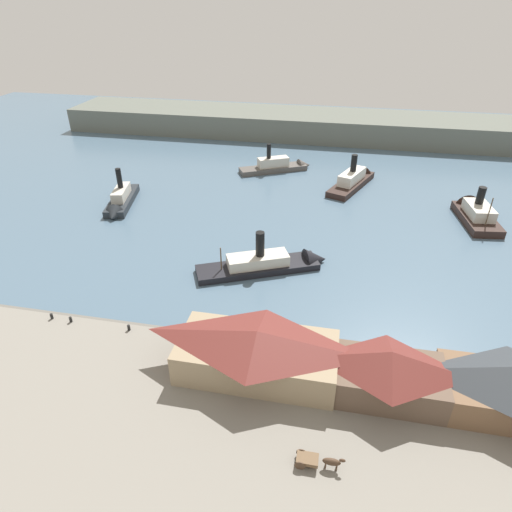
{
  "coord_description": "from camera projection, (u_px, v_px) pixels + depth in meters",
  "views": [
    {
      "loc": [
        11.42,
        -53.04,
        46.22
      ],
      "look_at": [
        -2.91,
        18.86,
        2.0
      ],
      "focal_mm": 31.16,
      "sensor_mm": 36.0,
      "label": 1
    }
  ],
  "objects": [
    {
      "name": "ferry_approaching_east",
      "position": [
        274.0,
        263.0,
        84.92
      ],
      "size": [
        25.28,
        15.4,
        10.04
      ],
      "color": "black",
      "rests_on": "ground"
    },
    {
      "name": "horse_cart",
      "position": [
        317.0,
        460.0,
        48.4
      ],
      "size": [
        5.38,
        1.68,
        1.87
      ],
      "color": "brown",
      "rests_on": "quay_promenade"
    },
    {
      "name": "ferry_departing_north",
      "position": [
        280.0,
        166.0,
        130.89
      ],
      "size": [
        21.13,
        14.1,
        9.68
      ],
      "color": "#514C47",
      "rests_on": "ground"
    },
    {
      "name": "ferry_shed_east_terminal",
      "position": [
        257.0,
        351.0,
        59.31
      ],
      "size": [
        21.69,
        10.54,
        6.92
      ],
      "color": "#998466",
      "rests_on": "quay_promenade"
    },
    {
      "name": "mooring_post_center_west",
      "position": [
        172.0,
        333.0,
        67.03
      ],
      "size": [
        0.44,
        0.44,
        0.9
      ],
      "primitive_type": "cylinder",
      "color": "black",
      "rests_on": "quay_promenade"
    },
    {
      "name": "mooring_post_west",
      "position": [
        71.0,
        320.0,
        69.72
      ],
      "size": [
        0.44,
        0.44,
        0.9
      ],
      "primitive_type": "cylinder",
      "color": "black",
      "rests_on": "quay_promenade"
    },
    {
      "name": "ferry_approaching_west",
      "position": [
        355.0,
        179.0,
        121.53
      ],
      "size": [
        13.25,
        22.72,
        10.6
      ],
      "color": "black",
      "rests_on": "ground"
    },
    {
      "name": "quay_promenade",
      "position": [
        212.0,
        447.0,
        51.54
      ],
      "size": [
        110.0,
        36.0,
        1.2
      ],
      "primitive_type": "cube",
      "color": "gray",
      "rests_on": "ground"
    },
    {
      "name": "ground_plane",
      "position": [
        251.0,
        329.0,
        70.33
      ],
      "size": [
        320.0,
        320.0,
        0.0
      ],
      "primitive_type": "plane",
      "color": "slate"
    },
    {
      "name": "far_headland",
      "position": [
        313.0,
        125.0,
        160.64
      ],
      "size": [
        180.0,
        24.0,
        8.0
      ],
      "primitive_type": "cube",
      "color": "#60665B",
      "rests_on": "ground"
    },
    {
      "name": "mooring_post_east",
      "position": [
        52.0,
        316.0,
        70.42
      ],
      "size": [
        0.44,
        0.44,
        0.9
      ],
      "primitive_type": "cylinder",
      "color": "black",
      "rests_on": "quay_promenade"
    },
    {
      "name": "ferry_shed_customs_shed",
      "position": [
        388.0,
        372.0,
        55.98
      ],
      "size": [
        14.48,
        8.84,
        6.97
      ],
      "color": "brown",
      "rests_on": "quay_promenade"
    },
    {
      "name": "mooring_post_center_east",
      "position": [
        129.0,
        328.0,
        68.05
      ],
      "size": [
        0.44,
        0.44,
        0.9
      ],
      "primitive_type": "cylinder",
      "color": "black",
      "rests_on": "quay_promenade"
    },
    {
      "name": "seawall_edge",
      "position": [
        246.0,
        342.0,
        67.05
      ],
      "size": [
        110.0,
        0.8,
        1.0
      ],
      "primitive_type": "cube",
      "color": "#666159",
      "rests_on": "ground"
    },
    {
      "name": "ferry_mid_harbor",
      "position": [
        120.0,
        201.0,
        108.9
      ],
      "size": [
        8.6,
        19.65,
        10.35
      ],
      "color": "#23282D",
      "rests_on": "ground"
    },
    {
      "name": "ferry_moored_east",
      "position": [
        474.0,
        212.0,
        103.34
      ],
      "size": [
        8.65,
        18.18,
        10.32
      ],
      "color": "black",
      "rests_on": "ground"
    }
  ]
}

